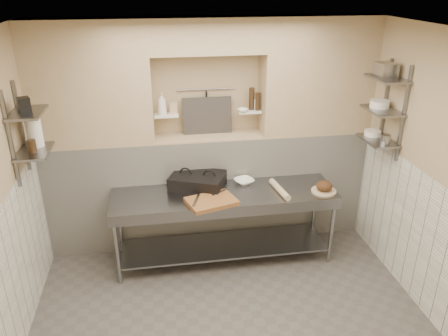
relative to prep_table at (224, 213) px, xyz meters
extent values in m
cube|color=#504B46|center=(-0.10, -1.18, -0.69)|extent=(4.00, 3.90, 0.10)
cube|color=silver|center=(-0.10, -1.18, 2.21)|extent=(4.00, 3.90, 0.10)
cube|color=tan|center=(-0.10, 0.82, 0.76)|extent=(4.00, 0.10, 2.80)
cube|color=white|center=(-0.10, 0.57, 0.06)|extent=(4.00, 0.40, 1.40)
cube|color=tan|center=(-0.10, 0.57, 0.77)|extent=(1.30, 0.40, 0.02)
cube|color=tan|center=(-1.43, 0.57, 1.46)|extent=(1.35, 0.40, 1.40)
cube|color=tan|center=(1.22, 0.57, 1.46)|extent=(1.35, 0.40, 1.40)
cube|color=tan|center=(-0.10, 0.57, 1.96)|extent=(1.30, 0.40, 0.40)
cube|color=white|center=(-2.09, -1.18, 0.06)|extent=(0.02, 3.90, 1.40)
cube|color=white|center=(1.89, -1.18, 0.06)|extent=(0.02, 3.90, 1.40)
cube|color=white|center=(-0.60, 0.57, 1.06)|extent=(0.28, 0.16, 0.02)
cube|color=white|center=(0.40, 0.57, 1.06)|extent=(0.28, 0.16, 0.02)
cylinder|color=gray|center=(-0.10, 0.74, 1.31)|extent=(0.70, 0.02, 0.02)
cylinder|color=black|center=(-0.10, 0.72, 1.14)|extent=(0.02, 0.02, 0.30)
cube|color=#383330|center=(-0.10, 0.67, 1.00)|extent=(0.60, 0.08, 0.45)
cube|color=slate|center=(-2.08, 0.07, 1.16)|extent=(0.03, 0.03, 0.95)
cube|color=slate|center=(-2.08, -0.33, 1.16)|extent=(0.03, 0.03, 0.95)
cube|color=slate|center=(-1.94, -0.13, 0.96)|extent=(0.30, 0.50, 0.02)
cube|color=slate|center=(-1.94, -0.13, 1.36)|extent=(0.30, 0.50, 0.03)
cube|color=slate|center=(1.87, 0.07, 1.21)|extent=(0.03, 0.03, 1.05)
cube|color=slate|center=(1.87, -0.33, 1.21)|extent=(0.03, 0.03, 1.05)
cube|color=slate|center=(1.74, -0.13, 0.86)|extent=(0.30, 0.50, 0.02)
cube|color=slate|center=(1.74, -0.13, 1.21)|extent=(0.30, 0.50, 0.02)
cube|color=slate|center=(1.74, -0.13, 1.56)|extent=(0.30, 0.50, 0.03)
cube|color=gray|center=(0.00, 0.02, 0.24)|extent=(2.60, 0.70, 0.04)
cube|color=gray|center=(0.00, 0.02, -0.46)|extent=(2.45, 0.60, 0.03)
cube|color=gray|center=(0.00, -0.31, 0.18)|extent=(2.60, 0.02, 0.12)
cylinder|color=gray|center=(-1.24, -0.27, -0.21)|extent=(0.04, 0.04, 0.86)
cylinder|color=gray|center=(-1.24, 0.31, -0.21)|extent=(0.04, 0.04, 0.86)
cylinder|color=gray|center=(1.24, -0.27, -0.21)|extent=(0.04, 0.04, 0.86)
cylinder|color=gray|center=(1.24, 0.31, -0.21)|extent=(0.04, 0.04, 0.86)
cube|color=black|center=(-0.29, 0.21, 0.31)|extent=(0.73, 0.64, 0.11)
cube|color=black|center=(-0.29, 0.21, 0.40)|extent=(0.73, 0.64, 0.06)
cube|color=#905E2D|center=(-0.18, -0.21, 0.28)|extent=(0.61, 0.50, 0.05)
cube|color=gray|center=(-0.06, -0.04, 0.31)|extent=(0.22, 0.17, 0.01)
cylinder|color=gray|center=(-0.35, -0.21, 0.32)|extent=(0.11, 0.27, 0.03)
imported|color=white|center=(0.28, 0.23, 0.29)|extent=(0.29, 0.29, 0.06)
cylinder|color=beige|center=(0.64, -0.06, 0.29)|extent=(0.13, 0.48, 0.07)
cylinder|color=beige|center=(1.15, -0.13, 0.27)|extent=(0.29, 0.29, 0.02)
ellipsoid|color=#4C2D19|center=(1.15, -0.13, 0.33)|extent=(0.19, 0.19, 0.11)
imported|color=white|center=(-0.64, 0.56, 1.20)|extent=(0.13, 0.13, 0.26)
cube|color=tan|center=(-0.51, 0.60, 1.14)|extent=(0.09, 0.09, 0.13)
imported|color=white|center=(0.31, 0.51, 1.09)|extent=(0.16, 0.16, 0.04)
cylinder|color=black|center=(0.50, 0.56, 1.18)|extent=(0.06, 0.06, 0.22)
cylinder|color=black|center=(0.43, 0.59, 1.20)|extent=(0.07, 0.07, 0.27)
cylinder|color=white|center=(0.50, 0.60, 1.13)|extent=(0.07, 0.07, 0.13)
cylinder|color=white|center=(-1.94, -0.01, 1.12)|extent=(0.15, 0.15, 0.30)
cylinder|color=black|center=(-1.94, -0.19, 1.03)|extent=(0.09, 0.09, 0.13)
cube|color=black|center=(-1.94, -0.19, 1.45)|extent=(0.14, 0.14, 0.15)
cylinder|color=white|center=(1.74, 0.00, 0.90)|extent=(0.19, 0.19, 0.06)
cylinder|color=gray|center=(1.74, -0.29, 0.92)|extent=(0.11, 0.11, 0.11)
cylinder|color=white|center=(1.74, -0.06, 1.26)|extent=(0.21, 0.21, 0.08)
cube|color=gray|center=(1.74, -0.07, 1.64)|extent=(0.20, 0.24, 0.14)
camera|label=1|loc=(-0.73, -4.43, 2.56)|focal=35.00mm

